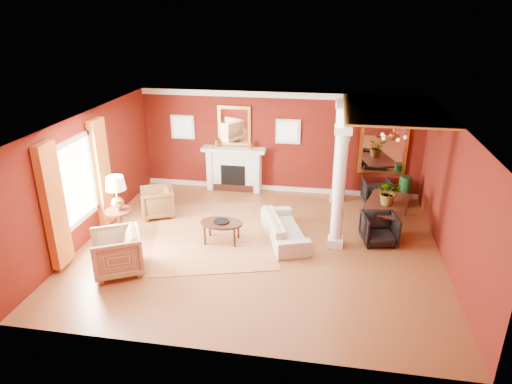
% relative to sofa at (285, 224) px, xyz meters
% --- Properties ---
extents(ground, '(8.00, 8.00, 0.00)m').
position_rel_sofa_xyz_m(ground, '(-0.52, -0.44, -0.38)').
color(ground, brown).
rests_on(ground, ground).
extents(room_shell, '(8.04, 7.04, 2.92)m').
position_rel_sofa_xyz_m(room_shell, '(-0.52, -0.44, 1.63)').
color(room_shell, '#5F100D').
rests_on(room_shell, ground).
extents(fireplace, '(1.85, 0.42, 1.29)m').
position_rel_sofa_xyz_m(fireplace, '(-1.82, 2.88, 0.26)').
color(fireplace, white).
rests_on(fireplace, ground).
extents(overmantel_mirror, '(0.95, 0.07, 1.15)m').
position_rel_sofa_xyz_m(overmantel_mirror, '(-1.82, 3.02, 1.52)').
color(overmantel_mirror, '#EDB145').
rests_on(overmantel_mirror, fireplace).
extents(flank_window_left, '(0.70, 0.07, 0.70)m').
position_rel_sofa_xyz_m(flank_window_left, '(-3.37, 3.03, 1.42)').
color(flank_window_left, white).
rests_on(flank_window_left, room_shell).
extents(flank_window_right, '(0.70, 0.07, 0.70)m').
position_rel_sofa_xyz_m(flank_window_right, '(-0.27, 3.03, 1.42)').
color(flank_window_right, white).
rests_on(flank_window_right, room_shell).
extents(left_window, '(0.21, 2.55, 2.60)m').
position_rel_sofa_xyz_m(left_window, '(-4.42, -1.04, 1.04)').
color(left_window, white).
rests_on(left_window, room_shell).
extents(column_front, '(0.36, 0.36, 2.80)m').
position_rel_sofa_xyz_m(column_front, '(1.18, -0.14, 1.04)').
color(column_front, white).
rests_on(column_front, ground).
extents(column_back, '(0.36, 0.36, 2.80)m').
position_rel_sofa_xyz_m(column_back, '(1.18, 2.56, 1.04)').
color(column_back, white).
rests_on(column_back, ground).
extents(header_beam, '(0.30, 3.20, 0.32)m').
position_rel_sofa_xyz_m(header_beam, '(1.18, 1.46, 2.24)').
color(header_beam, white).
rests_on(header_beam, column_front).
extents(amber_ceiling, '(2.30, 3.40, 0.04)m').
position_rel_sofa_xyz_m(amber_ceiling, '(2.33, 1.31, 2.49)').
color(amber_ceiling, gold).
rests_on(amber_ceiling, room_shell).
extents(dining_mirror, '(1.30, 0.07, 1.70)m').
position_rel_sofa_xyz_m(dining_mirror, '(2.38, 3.02, 1.17)').
color(dining_mirror, '#EDB145').
rests_on(dining_mirror, room_shell).
extents(chandelier, '(0.60, 0.62, 0.75)m').
position_rel_sofa_xyz_m(chandelier, '(2.38, 1.36, 1.86)').
color(chandelier, '#BE8B3B').
rests_on(chandelier, room_shell).
extents(crown_trim, '(8.00, 0.08, 0.16)m').
position_rel_sofa_xyz_m(crown_trim, '(-0.52, 3.02, 2.44)').
color(crown_trim, white).
rests_on(crown_trim, room_shell).
extents(base_trim, '(8.00, 0.08, 0.12)m').
position_rel_sofa_xyz_m(base_trim, '(-0.52, 3.02, -0.32)').
color(base_trim, white).
rests_on(base_trim, ground).
extents(rug, '(3.60, 4.22, 0.01)m').
position_rel_sofa_xyz_m(rug, '(-1.72, -0.03, -0.38)').
color(rug, maroon).
rests_on(rug, ground).
extents(sofa, '(1.20, 2.04, 0.77)m').
position_rel_sofa_xyz_m(sofa, '(0.00, 0.00, 0.00)').
color(sofa, beige).
rests_on(sofa, ground).
extents(armchair_leopard, '(1.02, 1.05, 0.83)m').
position_rel_sofa_xyz_m(armchair_leopard, '(-3.40, 0.74, 0.03)').
color(armchair_leopard, black).
rests_on(armchair_leopard, ground).
extents(armchair_stripe, '(1.24, 1.26, 0.98)m').
position_rel_sofa_xyz_m(armchair_stripe, '(-3.22, -1.98, 0.11)').
color(armchair_stripe, tan).
rests_on(armchair_stripe, ground).
extents(coffee_table, '(0.99, 0.99, 0.50)m').
position_rel_sofa_xyz_m(coffee_table, '(-1.42, -0.37, 0.07)').
color(coffee_table, black).
rests_on(coffee_table, ground).
extents(coffee_book, '(0.15, 0.03, 0.21)m').
position_rel_sofa_xyz_m(coffee_book, '(-1.46, -0.42, 0.22)').
color(coffee_book, black).
rests_on(coffee_book, coffee_table).
extents(side_table, '(0.62, 0.62, 1.54)m').
position_rel_sofa_xyz_m(side_table, '(-3.80, -0.59, 0.66)').
color(side_table, black).
rests_on(side_table, ground).
extents(dining_table, '(1.05, 1.81, 0.95)m').
position_rel_sofa_xyz_m(dining_table, '(2.42, 1.14, 0.09)').
color(dining_table, black).
rests_on(dining_table, ground).
extents(dining_chair_near, '(0.87, 0.84, 0.77)m').
position_rel_sofa_xyz_m(dining_chair_near, '(2.16, 0.18, 0.00)').
color(dining_chair_near, black).
rests_on(dining_chair_near, ground).
extents(dining_chair_far, '(0.81, 0.77, 0.75)m').
position_rel_sofa_xyz_m(dining_chair_far, '(2.26, 2.56, -0.01)').
color(dining_chair_far, black).
rests_on(dining_chair_far, ground).
extents(green_urn, '(0.36, 0.36, 0.87)m').
position_rel_sofa_xyz_m(green_urn, '(2.98, 2.43, -0.04)').
color(green_urn, '#133C18').
rests_on(green_urn, ground).
extents(potted_plant, '(0.62, 0.68, 0.50)m').
position_rel_sofa_xyz_m(potted_plant, '(2.40, 1.07, 0.82)').
color(potted_plant, '#26591E').
rests_on(potted_plant, dining_table).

